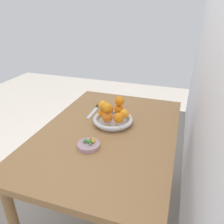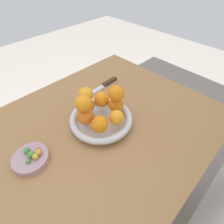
# 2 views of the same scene
# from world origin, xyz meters

# --- Properties ---
(ground_plane) EXTENTS (6.00, 6.00, 0.00)m
(ground_plane) POSITION_xyz_m (0.00, 0.00, 0.00)
(ground_plane) COLOR gray
(dining_table) EXTENTS (1.10, 0.76, 0.74)m
(dining_table) POSITION_xyz_m (0.00, 0.00, 0.65)
(dining_table) COLOR #9E7042
(dining_table) RESTS_ON ground_plane
(fruit_bowl) EXTENTS (0.24, 0.24, 0.04)m
(fruit_bowl) POSITION_xyz_m (-0.09, 0.00, 0.76)
(fruit_bowl) COLOR silver
(fruit_bowl) RESTS_ON dining_table
(candy_dish) EXTENTS (0.11, 0.11, 0.02)m
(candy_dish) POSITION_xyz_m (0.19, -0.04, 0.75)
(candy_dish) COLOR #B28C99
(candy_dish) RESTS_ON dining_table
(orange_0) EXTENTS (0.06, 0.06, 0.06)m
(orange_0) POSITION_xyz_m (-0.04, 0.05, 0.81)
(orange_0) COLOR orange
(orange_0) RESTS_ON fruit_bowl
(orange_1) EXTENTS (0.06, 0.06, 0.06)m
(orange_1) POSITION_xyz_m (-0.10, 0.07, 0.81)
(orange_1) COLOR orange
(orange_1) RESTS_ON fruit_bowl
(orange_2) EXTENTS (0.06, 0.06, 0.06)m
(orange_2) POSITION_xyz_m (-0.15, 0.02, 0.81)
(orange_2) COLOR orange
(orange_2) RESTS_ON fruit_bowl
(orange_3) EXTENTS (0.06, 0.06, 0.06)m
(orange_3) POSITION_xyz_m (-0.13, -0.04, 0.81)
(orange_3) COLOR orange
(orange_3) RESTS_ON fruit_bowl
(orange_4) EXTENTS (0.05, 0.05, 0.05)m
(orange_4) POSITION_xyz_m (-0.07, -0.06, 0.81)
(orange_4) COLOR orange
(orange_4) RESTS_ON fruit_bowl
(orange_5) EXTENTS (0.06, 0.06, 0.06)m
(orange_5) POSITION_xyz_m (-0.03, -0.02, 0.81)
(orange_5) COLOR orange
(orange_5) RESTS_ON fruit_bowl
(orange_6) EXTENTS (0.06, 0.06, 0.06)m
(orange_6) POSITION_xyz_m (-0.15, 0.02, 0.87)
(orange_6) COLOR orange
(orange_6) RESTS_ON orange_2
(orange_7) EXTENTS (0.06, 0.06, 0.06)m
(orange_7) POSITION_xyz_m (-0.03, -0.02, 0.87)
(orange_7) COLOR orange
(orange_7) RESTS_ON orange_5
(orange_8) EXTENTS (0.05, 0.05, 0.05)m
(orange_8) POSITION_xyz_m (-0.07, -0.06, 0.86)
(orange_8) COLOR orange
(orange_8) RESTS_ON orange_4
(candy_ball_0) EXTENTS (0.02, 0.02, 0.02)m
(candy_ball_0) POSITION_xyz_m (0.17, -0.02, 0.77)
(candy_ball_0) COLOR gold
(candy_ball_0) RESTS_ON candy_dish
(candy_ball_1) EXTENTS (0.02, 0.02, 0.02)m
(candy_ball_1) POSITION_xyz_m (0.16, -0.03, 0.77)
(candy_ball_1) COLOR #C6384C
(candy_ball_1) RESTS_ON candy_dish
(candy_ball_2) EXTENTS (0.02, 0.02, 0.02)m
(candy_ball_2) POSITION_xyz_m (0.18, -0.04, 0.77)
(candy_ball_2) COLOR #4C9947
(candy_ball_2) RESTS_ON candy_dish
(candy_ball_3) EXTENTS (0.02, 0.02, 0.02)m
(candy_ball_3) POSITION_xyz_m (0.18, -0.04, 0.77)
(candy_ball_3) COLOR #4C9947
(candy_ball_3) RESTS_ON candy_dish
(candy_ball_4) EXTENTS (0.02, 0.02, 0.02)m
(candy_ball_4) POSITION_xyz_m (0.18, -0.06, 0.77)
(candy_ball_4) COLOR #4C9947
(candy_ball_4) RESTS_ON candy_dish
(candy_ball_5) EXTENTS (0.02, 0.02, 0.02)m
(candy_ball_5) POSITION_xyz_m (0.16, -0.03, 0.77)
(candy_ball_5) COLOR gold
(candy_ball_5) RESTS_ON candy_dish
(candy_ball_6) EXTENTS (0.01, 0.01, 0.01)m
(candy_ball_6) POSITION_xyz_m (0.20, -0.02, 0.77)
(candy_ball_6) COLOR #4C9947
(candy_ball_6) RESTS_ON candy_dish
(knife) EXTENTS (0.26, 0.03, 0.01)m
(knife) POSITION_xyz_m (-0.25, -0.17, 0.75)
(knife) COLOR #3F2819
(knife) RESTS_ON dining_table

